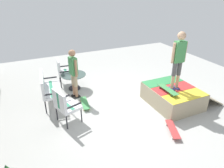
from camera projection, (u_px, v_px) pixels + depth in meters
name	position (u px, v px, depth m)	size (l,w,h in m)	color
ground_plane	(121.00, 108.00, 6.57)	(12.00, 12.00, 0.10)	#B2B2AD
skate_ramp	(173.00, 96.00, 6.60)	(1.64, 2.15, 0.58)	tan
patio_bench	(47.00, 86.00, 6.47)	(1.30, 0.68, 1.02)	black
patio_chair_near_house	(62.00, 70.00, 7.73)	(0.68, 0.62, 1.02)	black
patio_chair_by_wall	(64.00, 104.00, 5.53)	(0.76, 0.71, 1.02)	black
patio_table	(74.00, 79.00, 7.51)	(0.90, 0.90, 0.57)	black
person_watching	(73.00, 71.00, 6.69)	(0.47, 0.29, 1.69)	black
person_skater	(179.00, 57.00, 5.93)	(0.26, 0.48, 1.78)	navy
skateboard_by_bench	(85.00, 103.00, 6.58)	(0.82, 0.31, 0.10)	#3F8C4C
skateboard_spare	(173.00, 129.00, 5.40)	(0.81, 0.50, 0.10)	#B23838
skateboard_on_ramp	(168.00, 90.00, 6.17)	(0.80, 0.22, 0.10)	#3F8C4C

